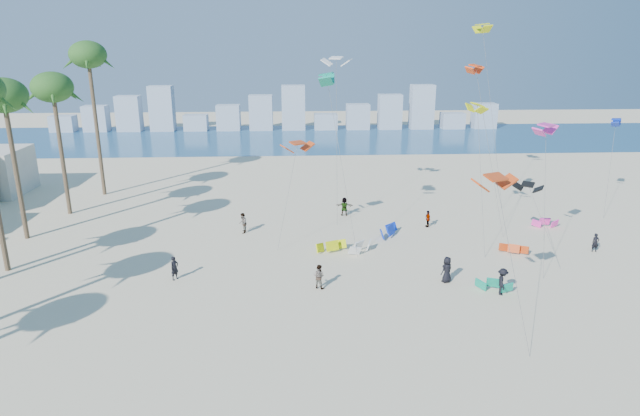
{
  "coord_description": "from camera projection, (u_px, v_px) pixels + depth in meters",
  "views": [
    {
      "loc": [
        0.96,
        -22.68,
        16.5
      ],
      "look_at": [
        3.0,
        16.0,
        4.5
      ],
      "focal_mm": 30.47,
      "sensor_mm": 36.0,
      "label": 1
    }
  ],
  "objects": [
    {
      "name": "flying_kites",
      "position": [
        440.0,
        93.0,
        44.79
      ],
      "size": [
        34.42,
        32.04,
        18.59
      ],
      "color": "#C83F14",
      "rests_on": "ground"
    },
    {
      "name": "ocean",
      "position": [
        286.0,
        139.0,
        95.15
      ],
      "size": [
        220.0,
        220.0,
        0.0
      ],
      "primitive_type": "plane",
      "color": "navy",
      "rests_on": "ground"
    },
    {
      "name": "ground",
      "position": [
        276.0,
        394.0,
        26.47
      ],
      "size": [
        220.0,
        220.0,
        0.0
      ],
      "primitive_type": "plane",
      "color": "beige",
      "rests_on": "ground"
    },
    {
      "name": "grounded_kites",
      "position": [
        425.0,
        245.0,
        44.62
      ],
      "size": [
        22.97,
        14.26,
        0.94
      ],
      "color": "silver",
      "rests_on": "ground"
    },
    {
      "name": "kitesurfer_mid",
      "position": [
        319.0,
        276.0,
        37.54
      ],
      "size": [
        1.06,
        0.99,
        1.73
      ],
      "primitive_type": "imported",
      "rotation": [
        0.0,
        0.0,
        2.63
      ],
      "color": "gray",
      "rests_on": "ground"
    },
    {
      "name": "kitesurfer_near",
      "position": [
        175.0,
        268.0,
        38.86
      ],
      "size": [
        0.73,
        0.76,
        1.76
      ],
      "primitive_type": "imported",
      "rotation": [
        0.0,
        0.0,
        0.89
      ],
      "color": "black",
      "rests_on": "ground"
    },
    {
      "name": "kitesurfers_far",
      "position": [
        393.0,
        237.0,
        44.84
      ],
      "size": [
        29.66,
        18.99,
        1.91
      ],
      "color": "black",
      "rests_on": "ground"
    },
    {
      "name": "distant_skyline",
      "position": [
        280.0,
        114.0,
        103.72
      ],
      "size": [
        85.0,
        3.0,
        8.4
      ],
      "color": "#9EADBF",
      "rests_on": "ground"
    }
  ]
}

